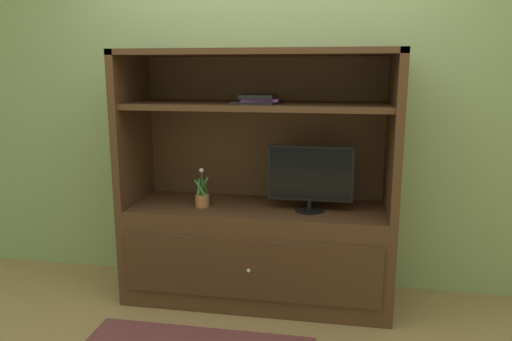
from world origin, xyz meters
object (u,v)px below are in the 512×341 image
Objects in this scene: tv_monitor at (310,177)px; potted_plant at (202,199)px; media_console at (257,225)px; magazine_stack at (259,99)px.

potted_plant is at bearing -178.38° from tv_monitor.
potted_plant is (-0.35, -0.08, 0.18)m from media_console.
media_console is 3.23× the size of tv_monitor.
media_console is at bearing 134.25° from magazine_stack.
tv_monitor is 0.72m from potted_plant.
tv_monitor is at bearing 1.62° from potted_plant.
potted_plant is 0.78× the size of magazine_stack.
magazine_stack reaches higher than tv_monitor.
tv_monitor is at bearing -9.63° from media_console.
magazine_stack is at bearing 171.59° from tv_monitor.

